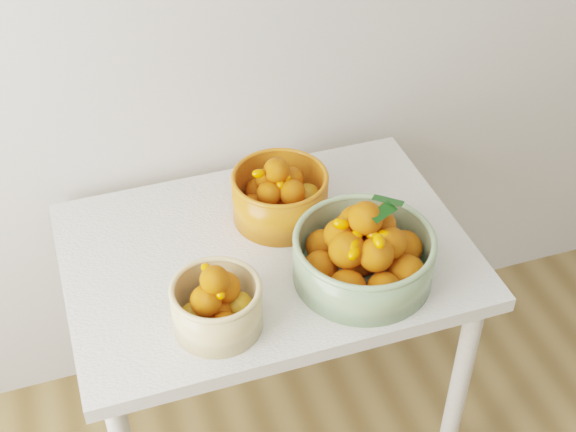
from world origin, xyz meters
name	(u,v)px	position (x,y,z in m)	size (l,w,h in m)	color
table	(268,276)	(-0.19, 1.60, 0.65)	(1.00, 0.70, 0.75)	silver
bowl_cream	(217,304)	(-0.37, 1.39, 0.82)	(0.22, 0.22, 0.17)	#D6B77C
bowl_green	(364,253)	(0.00, 1.44, 0.82)	(0.37, 0.37, 0.22)	gray
bowl_orange	(280,195)	(-0.12, 1.71, 0.82)	(0.30, 0.30, 0.18)	#CA5A14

